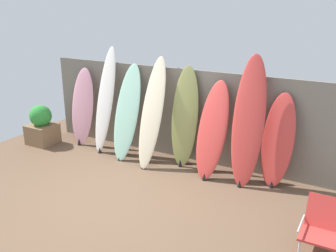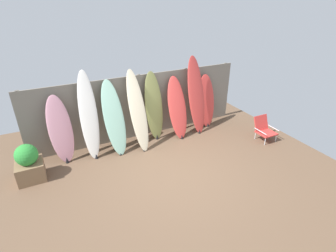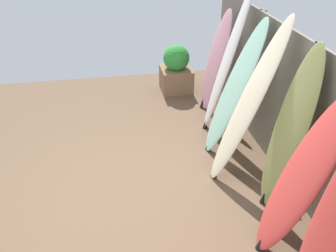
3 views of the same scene
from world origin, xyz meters
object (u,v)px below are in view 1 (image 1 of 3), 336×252
at_px(surfboard_red_7, 278,141).
at_px(surfboard_red_5, 212,130).
at_px(surfboard_red_6, 248,122).
at_px(surfboard_olive_4, 185,118).
at_px(planter_box, 42,126).
at_px(beach_chair, 322,225).
at_px(surfboard_pink_0, 83,107).
at_px(surfboard_cream_3, 152,113).
at_px(surfboard_white_1, 105,101).
at_px(surfboard_seafoam_2, 127,113).

bearing_deg(surfboard_red_7, surfboard_red_5, -170.29).
bearing_deg(surfboard_red_6, surfboard_olive_4, 173.34).
xyz_separation_m(surfboard_red_5, planter_box, (-3.89, -0.37, -0.44)).
bearing_deg(surfboard_red_6, beach_chair, -42.91).
bearing_deg(surfboard_pink_0, surfboard_cream_3, -5.57).
relative_size(surfboard_red_6, beach_chair, 3.39).
height_order(surfboard_white_1, surfboard_olive_4, surfboard_white_1).
bearing_deg(surfboard_red_6, surfboard_red_5, -177.43).
relative_size(surfboard_red_5, surfboard_red_6, 0.77).
bearing_deg(beach_chair, surfboard_red_5, 148.70).
bearing_deg(surfboard_olive_4, surfboard_seafoam_2, -170.88).
distance_m(surfboard_olive_4, beach_chair, 3.16).
bearing_deg(surfboard_red_5, surfboard_white_1, 178.56).
xyz_separation_m(surfboard_pink_0, surfboard_cream_3, (1.90, -0.19, 0.18)).
xyz_separation_m(surfboard_pink_0, surfboard_red_7, (4.21, 0.07, -0.03)).
bearing_deg(planter_box, surfboard_cream_3, 6.51).
bearing_deg(surfboard_white_1, surfboard_pink_0, 175.37).
distance_m(surfboard_olive_4, surfboard_red_7, 1.75).
height_order(surfboard_olive_4, planter_box, surfboard_olive_4).
height_order(surfboard_seafoam_2, beach_chair, surfboard_seafoam_2).
height_order(surfboard_red_6, beach_chair, surfboard_red_6).
distance_m(surfboard_cream_3, surfboard_red_5, 1.22).
xyz_separation_m(surfboard_red_5, surfboard_red_7, (1.11, 0.19, -0.06)).
bearing_deg(surfboard_red_6, surfboard_seafoam_2, -179.01).
bearing_deg(surfboard_cream_3, beach_chair, -20.79).
height_order(surfboard_red_6, planter_box, surfboard_red_6).
distance_m(surfboard_pink_0, surfboard_red_6, 3.75).
relative_size(surfboard_cream_3, surfboard_red_5, 1.19).
relative_size(surfboard_cream_3, planter_box, 2.33).
xyz_separation_m(surfboard_cream_3, planter_box, (-2.68, -0.31, -0.60)).
bearing_deg(planter_box, surfboard_pink_0, 32.11).
distance_m(surfboard_red_6, surfboard_red_7, 0.59).
bearing_deg(planter_box, surfboard_seafoam_2, 9.93).
height_order(surfboard_red_5, planter_box, surfboard_red_5).
distance_m(surfboard_seafoam_2, surfboard_red_5, 1.83).
height_order(surfboard_cream_3, surfboard_red_7, surfboard_cream_3).
height_order(surfboard_pink_0, surfboard_cream_3, surfboard_cream_3).
xyz_separation_m(surfboard_seafoam_2, surfboard_red_7, (2.93, 0.20, -0.13)).
bearing_deg(surfboard_red_5, surfboard_red_7, 9.71).
relative_size(surfboard_pink_0, surfboard_olive_4, 0.87).
relative_size(surfboard_white_1, surfboard_olive_4, 1.13).
bearing_deg(surfboard_red_5, planter_box, -174.49).
xyz_separation_m(surfboard_olive_4, planter_box, (-3.25, -0.55, -0.54)).
height_order(surfboard_seafoam_2, surfboard_red_5, surfboard_seafoam_2).
bearing_deg(surfboard_seafoam_2, beach_chair, -18.44).
xyz_separation_m(surfboard_cream_3, surfboard_olive_4, (0.57, 0.25, -0.07)).
bearing_deg(surfboard_cream_3, surfboard_seafoam_2, 174.92).
distance_m(beach_chair, planter_box, 6.04).
bearing_deg(surfboard_red_7, surfboard_red_6, -161.35).
bearing_deg(surfboard_cream_3, surfboard_olive_4, 23.45).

